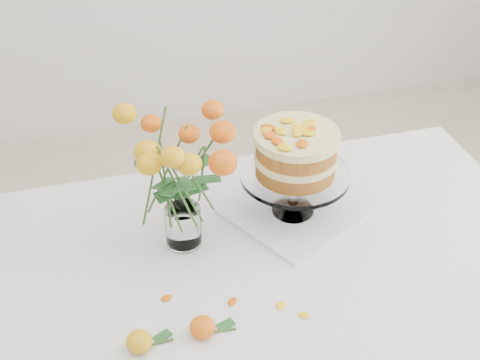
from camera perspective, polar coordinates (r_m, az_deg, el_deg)
The scene contains 10 objects.
table at distance 1.67m, azimuth 2.51°, elevation -9.16°, with size 1.43×0.93×0.76m.
napkin at distance 1.75m, azimuth 4.51°, elevation -2.74°, with size 0.29×0.29×0.01m, color white.
cake_stand at distance 1.65m, azimuth 4.79°, elevation 1.94°, with size 0.28×0.28×0.25m.
rose_vase at distance 1.51m, azimuth -5.24°, elevation 1.96°, with size 0.29×0.29×0.44m.
loose_rose_near at distance 1.43m, azimuth -8.59°, elevation -13.47°, with size 0.10×0.05×0.05m.
loose_rose_far at distance 1.44m, azimuth -3.22°, elevation -12.44°, with size 0.10×0.06×0.05m.
stray_petal_a at distance 1.51m, azimuth -0.66°, elevation -10.35°, with size 0.03×0.02×0.00m, color yellow.
stray_petal_b at distance 1.51m, azimuth 3.48°, elevation -10.66°, with size 0.03×0.02×0.00m, color yellow.
stray_petal_c at distance 1.49m, azimuth 5.45°, elevation -11.41°, with size 0.03×0.02×0.00m, color yellow.
stray_petal_d at distance 1.53m, azimuth -6.30°, elevation -9.99°, with size 0.03×0.02×0.00m, color yellow.
Camera 1 is at (-0.38, -1.12, 1.85)m, focal length 50.00 mm.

